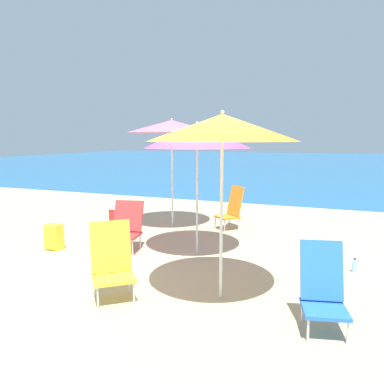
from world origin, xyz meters
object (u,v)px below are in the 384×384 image
(beach_umbrella_orange, at_px, (222,128))
(water_bottle, at_px, (354,267))
(beach_chair_red, at_px, (126,225))
(beach_chair_orange, at_px, (232,208))
(beach_chair_yellow, at_px, (112,260))
(beach_chair_blue, at_px, (323,287))
(cooler_box, at_px, (121,214))
(backpack_yellow, at_px, (54,237))
(beach_umbrella_purple, at_px, (197,136))
(beach_umbrella_pink, at_px, (172,126))

(beach_umbrella_orange, bearing_deg, water_bottle, 45.40)
(beach_chair_red, relative_size, beach_chair_orange, 0.91)
(beach_chair_yellow, xyz_separation_m, beach_chair_orange, (0.37, 3.80, -0.01))
(beach_chair_blue, height_order, cooler_box, beach_chair_blue)
(water_bottle, bearing_deg, beach_chair_blue, -100.93)
(beach_chair_red, xyz_separation_m, water_bottle, (3.54, 0.27, -0.34))
(backpack_yellow, bearing_deg, beach_umbrella_purple, 18.22)
(beach_umbrella_orange, relative_size, water_bottle, 10.72)
(beach_umbrella_pink, relative_size, beach_umbrella_purple, 1.07)
(beach_umbrella_purple, xyz_separation_m, beach_chair_orange, (0.08, 1.80, -1.45))
(beach_chair_orange, xyz_separation_m, backpack_yellow, (-2.38, -2.56, -0.23))
(beach_chair_red, bearing_deg, backpack_yellow, -170.57)
(water_bottle, height_order, cooler_box, cooler_box)
(cooler_box, bearing_deg, beach_chair_blue, -36.75)
(beach_chair_red, relative_size, cooler_box, 1.60)
(beach_umbrella_purple, distance_m, beach_chair_yellow, 2.48)
(beach_umbrella_purple, relative_size, water_bottle, 10.50)
(beach_umbrella_orange, relative_size, beach_chair_blue, 2.58)
(beach_umbrella_orange, xyz_separation_m, beach_chair_orange, (-0.82, 3.35, -1.53))
(water_bottle, bearing_deg, backpack_yellow, -171.27)
(beach_chair_orange, bearing_deg, cooler_box, -133.37)
(beach_umbrella_purple, xyz_separation_m, beach_chair_red, (-1.15, -0.31, -1.48))
(beach_umbrella_orange, relative_size, beach_umbrella_purple, 1.02)
(backpack_yellow, bearing_deg, beach_chair_red, 21.35)
(beach_umbrella_purple, xyz_separation_m, beach_chair_blue, (2.04, -1.83, -1.49))
(water_bottle, bearing_deg, beach_umbrella_orange, -134.60)
(beach_chair_orange, distance_m, backpack_yellow, 3.50)
(beach_umbrella_pink, xyz_separation_m, beach_umbrella_purple, (1.17, -1.55, -0.21))
(beach_umbrella_purple, distance_m, cooler_box, 3.32)
(beach_umbrella_pink, distance_m, cooler_box, 2.30)
(beach_umbrella_pink, bearing_deg, backpack_yellow, -116.08)
(beach_umbrella_pink, height_order, beach_umbrella_purple, beach_umbrella_pink)
(beach_chair_red, height_order, backpack_yellow, beach_chair_red)
(beach_umbrella_purple, height_order, beach_chair_yellow, beach_umbrella_purple)
(beach_chair_yellow, distance_m, backpack_yellow, 2.37)
(beach_umbrella_purple, bearing_deg, beach_chair_yellow, -98.48)
(beach_chair_yellow, bearing_deg, beach_chair_orange, 43.05)
(beach_umbrella_purple, bearing_deg, beach_umbrella_orange, -59.78)
(beach_chair_blue, xyz_separation_m, beach_chair_yellow, (-2.34, -0.17, 0.04))
(backpack_yellow, xyz_separation_m, cooler_box, (-0.12, 2.26, -0.03))
(beach_umbrella_pink, height_order, cooler_box, beach_umbrella_pink)
(beach_chair_blue, distance_m, beach_chair_orange, 4.13)
(beach_umbrella_pink, distance_m, beach_chair_orange, 2.09)
(beach_chair_yellow, height_order, water_bottle, beach_chair_yellow)
(beach_umbrella_pink, xyz_separation_m, beach_chair_orange, (1.24, 0.25, -1.66))
(beach_umbrella_orange, bearing_deg, backpack_yellow, 166.15)
(beach_umbrella_pink, relative_size, backpack_yellow, 5.30)
(beach_umbrella_orange, height_order, beach_chair_orange, beach_umbrella_orange)
(beach_umbrella_orange, relative_size, backpack_yellow, 5.05)
(beach_umbrella_pink, distance_m, water_bottle, 4.39)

